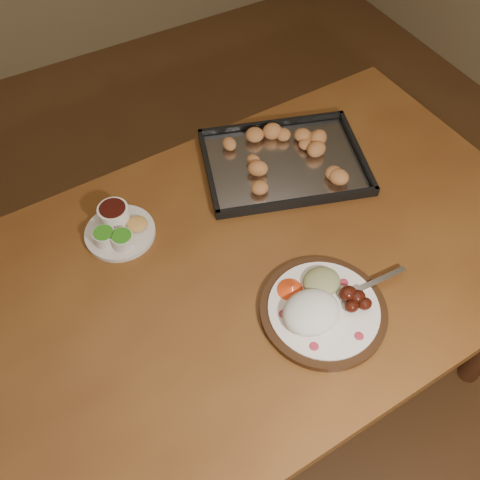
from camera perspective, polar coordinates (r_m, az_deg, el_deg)
ground at (r=2.00m, az=-3.27°, el=-11.90°), size 4.00×4.00×0.00m
dining_table at (r=1.37m, az=1.35°, el=-4.46°), size 1.53×0.95×0.75m
dinner_plate at (r=1.21m, az=8.58°, el=-7.11°), size 0.37×0.28×0.07m
condiment_saucer at (r=1.35m, az=-12.91°, el=1.28°), size 0.17×0.17×0.06m
baking_tray at (r=1.49m, az=4.74°, el=8.38°), size 0.51×0.44×0.05m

